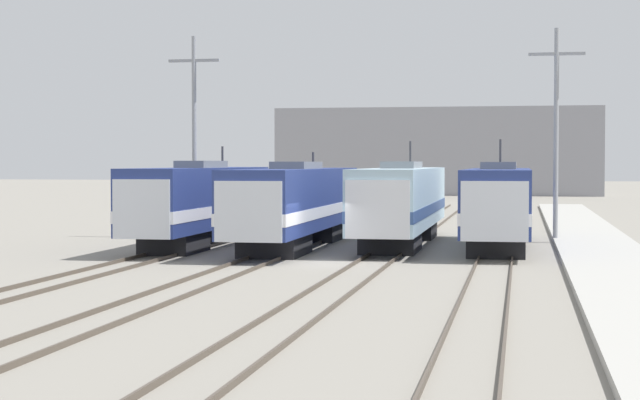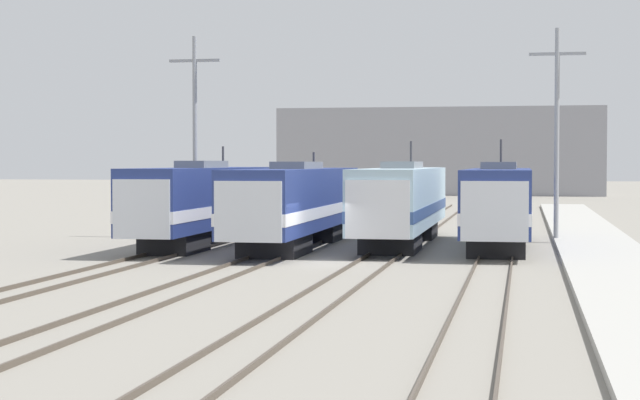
# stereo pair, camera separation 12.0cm
# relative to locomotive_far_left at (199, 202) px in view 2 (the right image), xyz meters

# --- Properties ---
(ground_plane) EXTENTS (400.00, 400.00, 0.00)m
(ground_plane) POSITION_rel_locomotive_far_left_xyz_m (7.40, -7.70, -2.21)
(ground_plane) COLOR gray
(rail_pair_far_left) EXTENTS (1.50, 120.00, 0.15)m
(rail_pair_far_left) POSITION_rel_locomotive_far_left_xyz_m (0.00, -7.70, -2.14)
(rail_pair_far_left) COLOR #4C4238
(rail_pair_far_left) RESTS_ON ground_plane
(rail_pair_center_left) EXTENTS (1.51, 120.00, 0.15)m
(rail_pair_center_left) POSITION_rel_locomotive_far_left_xyz_m (4.94, -7.70, -2.14)
(rail_pair_center_left) COLOR #4C4238
(rail_pair_center_left) RESTS_ON ground_plane
(rail_pair_center_right) EXTENTS (1.51, 120.00, 0.15)m
(rail_pair_center_right) POSITION_rel_locomotive_far_left_xyz_m (9.87, -7.70, -2.14)
(rail_pair_center_right) COLOR #4C4238
(rail_pair_center_right) RESTS_ON ground_plane
(rail_pair_far_right) EXTENTS (1.50, 120.00, 0.15)m
(rail_pair_far_right) POSITION_rel_locomotive_far_left_xyz_m (14.81, -7.70, -2.14)
(rail_pair_far_right) COLOR #4C4238
(rail_pair_far_right) RESTS_ON ground_plane
(locomotive_far_left) EXTENTS (2.81, 17.54, 5.08)m
(locomotive_far_left) POSITION_rel_locomotive_far_left_xyz_m (0.00, 0.00, 0.00)
(locomotive_far_left) COLOR black
(locomotive_far_left) RESTS_ON ground_plane
(locomotive_center_left) EXTENTS (3.13, 19.31, 4.76)m
(locomotive_center_left) POSITION_rel_locomotive_far_left_xyz_m (4.94, -0.18, -0.02)
(locomotive_center_left) COLOR black
(locomotive_center_left) RESTS_ON ground_plane
(locomotive_center_right) EXTENTS (3.06, 19.05, 5.39)m
(locomotive_center_right) POSITION_rel_locomotive_far_left_xyz_m (9.87, 2.65, -0.02)
(locomotive_center_right) COLOR #232326
(locomotive_center_right) RESTS_ON ground_plane
(locomotive_far_right) EXTENTS (3.06, 16.59, 5.42)m
(locomotive_far_right) POSITION_rel_locomotive_far_left_xyz_m (14.81, 0.80, -0.03)
(locomotive_far_right) COLOR black
(locomotive_far_right) RESTS_ON ground_plane
(catenary_tower_left) EXTENTS (2.92, 0.25, 11.23)m
(catenary_tower_left) POSITION_rel_locomotive_far_left_xyz_m (-2.07, 5.90, 3.80)
(catenary_tower_left) COLOR gray
(catenary_tower_left) RESTS_ON ground_plane
(catenary_tower_right) EXTENTS (2.92, 0.25, 11.23)m
(catenary_tower_right) POSITION_rel_locomotive_far_left_xyz_m (17.66, 5.90, 3.80)
(catenary_tower_right) COLOR gray
(catenary_tower_right) RESTS_ON ground_plane
(platform) EXTENTS (4.00, 120.00, 0.25)m
(platform) POSITION_rel_locomotive_far_left_xyz_m (19.55, -7.70, -2.08)
(platform) COLOR #A8A59E
(platform) RESTS_ON ground_plane
(depot_building) EXTENTS (41.45, 11.12, 11.20)m
(depot_building) POSITION_rel_locomotive_far_left_xyz_m (5.20, 88.93, 3.39)
(depot_building) COLOR gray
(depot_building) RESTS_ON ground_plane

